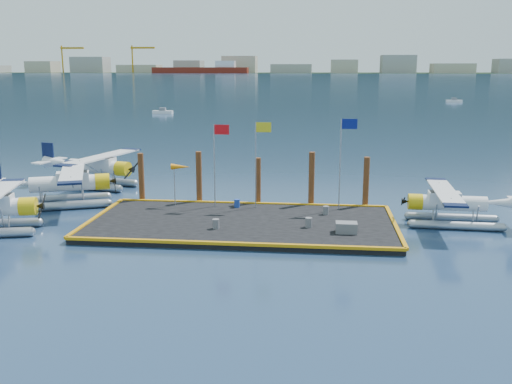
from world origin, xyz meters
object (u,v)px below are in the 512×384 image
at_px(seaplane_b, 68,186).
at_px(seaplane_d, 449,205).
at_px(drum_4, 326,210).
at_px(windsock, 180,168).
at_px(piling_2, 258,183).
at_px(piling_1, 199,179).
at_px(drum_1, 309,222).
at_px(drum_3, 216,224).
at_px(flagpole_red, 217,153).
at_px(flagpole_blue, 343,150).
at_px(seaplane_c, 97,169).
at_px(piling_4, 366,184).
at_px(piling_3, 311,181).
at_px(piling_0, 141,179).
at_px(drum_5, 237,203).
at_px(crate, 346,228).
at_px(flagpole_yellow, 258,152).

xyz_separation_m(seaplane_b, seaplane_d, (27.70, -2.46, -0.21)).
xyz_separation_m(drum_4, windsock, (-10.59, 1.46, 2.54)).
bearing_deg(piling_2, piling_1, 180.00).
height_order(drum_1, drum_3, drum_1).
relative_size(seaplane_b, drum_1, 16.13).
xyz_separation_m(drum_3, flagpole_red, (-0.89, 5.80, 3.69)).
xyz_separation_m(seaplane_b, flagpole_blue, (20.65, -0.52, 3.10)).
height_order(seaplane_c, piling_4, piling_4).
height_order(seaplane_c, drum_4, seaplane_c).
height_order(seaplane_b, windsock, seaplane_b).
bearing_deg(seaplane_d, seaplane_b, 87.81).
bearing_deg(drum_3, flagpole_blue, 35.59).
relative_size(drum_1, piling_2, 0.16).
distance_m(piling_1, piling_3, 8.50).
height_order(piling_0, piling_4, same).
bearing_deg(drum_5, crate, -36.85).
relative_size(drum_3, piling_3, 0.14).
xyz_separation_m(drum_3, piling_3, (5.90, 7.40, 1.44)).
relative_size(seaplane_d, crate, 6.81).
relative_size(drum_3, windsock, 0.20).
height_order(flagpole_red, piling_4, flagpole_red).
xyz_separation_m(seaplane_d, piling_0, (-22.25, 3.54, 0.62)).
bearing_deg(seaplane_d, flagpole_red, 85.99).
bearing_deg(seaplane_b, drum_1, 52.15).
bearing_deg(piling_1, flagpole_yellow, -18.79).
distance_m(drum_1, piling_0, 14.51).
xyz_separation_m(seaplane_c, drum_1, (18.75, -12.29, -0.91)).
height_order(drum_1, crate, crate).
distance_m(flagpole_red, flagpole_blue, 8.99).
relative_size(crate, piling_3, 0.30).
bearing_deg(seaplane_b, crate, 51.41).
height_order(piling_1, piling_3, piling_3).
bearing_deg(drum_1, seaplane_c, 146.74).
relative_size(piling_1, piling_2, 1.11).
height_order(drum_1, piling_0, piling_0).
xyz_separation_m(drum_3, drum_4, (6.96, 4.34, -0.02)).
height_order(drum_1, piling_2, piling_2).
relative_size(piling_0, piling_4, 1.00).
relative_size(drum_5, piling_2, 0.15).
relative_size(drum_1, piling_3, 0.15).
bearing_deg(flagpole_yellow, piling_4, 11.60).
relative_size(seaplane_b, piling_2, 2.65).
distance_m(seaplane_b, crate, 21.69).
relative_size(seaplane_c, drum_5, 17.85).
bearing_deg(seaplane_b, drum_4, 62.64).
xyz_separation_m(drum_3, flagpole_blue, (8.10, 5.80, 3.98)).
relative_size(flagpole_yellow, piling_3, 1.44).
relative_size(drum_4, flagpole_red, 0.10).
xyz_separation_m(drum_4, flagpole_yellow, (-4.86, 1.46, 3.82)).
relative_size(seaplane_d, windsock, 2.86).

